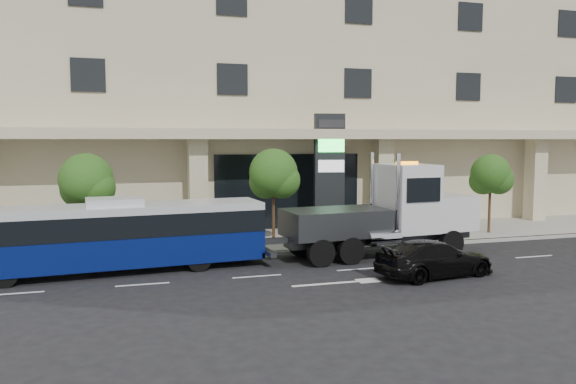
% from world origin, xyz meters
% --- Properties ---
extents(ground, '(120.00, 120.00, 0.00)m').
position_xyz_m(ground, '(0.00, 0.00, 0.00)').
color(ground, black).
rests_on(ground, ground).
extents(sidewalk, '(120.00, 6.00, 0.15)m').
position_xyz_m(sidewalk, '(0.00, 5.00, 0.07)').
color(sidewalk, gray).
rests_on(sidewalk, ground).
extents(curb, '(120.00, 0.30, 0.15)m').
position_xyz_m(curb, '(0.00, 2.00, 0.07)').
color(curb, gray).
rests_on(curb, ground).
extents(convention_center, '(60.00, 17.60, 20.00)m').
position_xyz_m(convention_center, '(-0.00, 15.42, 9.97)').
color(convention_center, tan).
rests_on(convention_center, ground).
extents(tree_left, '(2.27, 2.20, 4.22)m').
position_xyz_m(tree_left, '(-9.97, 3.59, 3.11)').
color(tree_left, '#422B19').
rests_on(tree_left, sidewalk).
extents(tree_mid, '(2.28, 2.20, 4.38)m').
position_xyz_m(tree_mid, '(-1.97, 3.59, 3.26)').
color(tree_mid, '#422B19').
rests_on(tree_mid, sidewalk).
extents(tree_right, '(2.10, 2.00, 4.04)m').
position_xyz_m(tree_right, '(9.53, 3.59, 3.04)').
color(tree_right, '#422B19').
rests_on(tree_right, sidewalk).
extents(city_bus, '(11.12, 3.12, 2.78)m').
position_xyz_m(city_bus, '(-8.88, 0.64, 1.41)').
color(city_bus, black).
rests_on(city_bus, ground).
extents(tow_truck, '(9.62, 2.92, 4.37)m').
position_xyz_m(tow_truck, '(2.28, 0.59, 1.80)').
color(tow_truck, '#2D3033').
rests_on(tow_truck, ground).
extents(black_sedan, '(4.73, 2.44, 1.31)m').
position_xyz_m(black_sedan, '(2.15, -3.29, 0.66)').
color(black_sedan, black).
rests_on(black_sedan, ground).
extents(signage_pylon, '(1.58, 0.81, 6.07)m').
position_xyz_m(signage_pylon, '(1.54, 5.84, 3.23)').
color(signage_pylon, black).
rests_on(signage_pylon, sidewalk).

